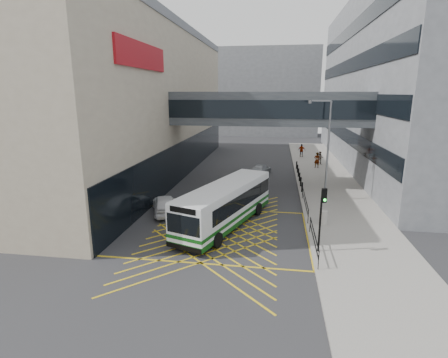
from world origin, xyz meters
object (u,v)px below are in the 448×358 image
at_px(bus, 226,203).
at_px(pedestrian_c, 302,150).
at_px(street_lamp, 326,145).
at_px(car_white, 165,204).
at_px(litter_bin, 323,217).
at_px(car_silver, 260,169).
at_px(pedestrian_a, 317,160).
at_px(pedestrian_b, 320,158).
at_px(traffic_light, 322,211).
at_px(car_dark, 234,188).

height_order(bus, pedestrian_c, bus).
bearing_deg(street_lamp, car_white, -158.78).
xyz_separation_m(litter_bin, pedestrian_c, (0.15, 26.27, 0.42)).
distance_m(bus, litter_bin, 6.70).
bearing_deg(car_white, litter_bin, 153.86).
xyz_separation_m(car_silver, pedestrian_a, (6.52, 4.19, 0.44)).
distance_m(pedestrian_a, pedestrian_c, 7.35).
height_order(car_silver, pedestrian_b, pedestrian_b).
bearing_deg(car_white, pedestrian_a, -147.33).
bearing_deg(bus, pedestrian_a, 86.64).
xyz_separation_m(car_white, pedestrian_b, (13.69, 20.19, 0.24)).
bearing_deg(street_lamp, litter_bin, -96.51).
bearing_deg(pedestrian_a, litter_bin, 71.12).
distance_m(bus, pedestrian_a, 21.43).
relative_size(litter_bin, pedestrian_a, 0.51).
relative_size(traffic_light, pedestrian_c, 2.10).
bearing_deg(bus, traffic_light, -13.41).
distance_m(bus, street_lamp, 10.27).
bearing_deg(car_white, street_lamp, -179.94).
height_order(bus, litter_bin, bus).
bearing_deg(pedestrian_a, pedestrian_c, -93.87).
bearing_deg(car_silver, litter_bin, 120.42).
relative_size(street_lamp, pedestrian_a, 4.45).
distance_m(car_white, pedestrian_c, 27.92).
bearing_deg(litter_bin, car_white, 175.40).
distance_m(car_dark, pedestrian_b, 17.63).
distance_m(car_silver, street_lamp, 11.49).
xyz_separation_m(car_dark, pedestrian_a, (8.37, 13.07, 0.30)).
height_order(litter_bin, pedestrian_a, pedestrian_a).
height_order(litter_bin, pedestrian_b, pedestrian_b).
height_order(car_white, car_silver, car_white).
height_order(car_white, car_dark, car_dark).
relative_size(car_white, street_lamp, 0.56).
bearing_deg(car_dark, traffic_light, 95.96).
bearing_deg(car_white, car_dark, -154.44).
height_order(pedestrian_b, pedestrian_c, pedestrian_c).
distance_m(traffic_light, pedestrian_c, 30.81).
distance_m(bus, pedestrian_c, 27.90).
distance_m(car_silver, pedestrian_c, 12.54).
distance_m(car_white, street_lamp, 13.72).
relative_size(traffic_light, litter_bin, 3.99).
distance_m(car_dark, pedestrian_a, 15.53).
relative_size(car_dark, pedestrian_a, 2.71).
relative_size(car_white, pedestrian_c, 2.56).
bearing_deg(bus, car_dark, 111.27).
bearing_deg(pedestrian_b, litter_bin, -93.90).
relative_size(car_white, traffic_light, 1.22).
distance_m(car_dark, litter_bin, 9.11).
bearing_deg(pedestrian_b, street_lamp, -93.78).
height_order(car_dark, pedestrian_a, pedestrian_a).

